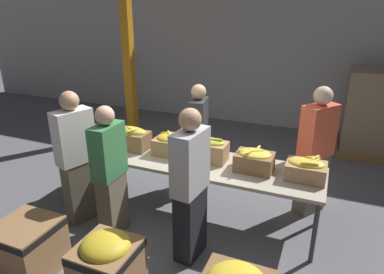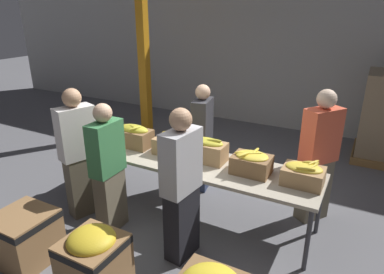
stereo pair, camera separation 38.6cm
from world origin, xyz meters
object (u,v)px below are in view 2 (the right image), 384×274
banana_box_0 (94,131)px  volunteer_3 (181,187)px  volunteer_2 (318,158)px  banana_box_2 (171,143)px  support_pillar (143,36)px  banana_box_5 (303,174)px  banana_box_4 (251,162)px  volunteer_1 (108,170)px  donation_bin_0 (25,235)px  volunteer_0 (79,155)px  volunteer_4 (202,139)px  banana_box_3 (206,149)px  banana_box_1 (134,136)px  sorting_table (185,162)px  donation_bin_1 (94,261)px

banana_box_0 → volunteer_3: bearing=-20.1°
banana_box_0 → volunteer_2: volunteer_2 is taller
banana_box_2 → support_pillar: size_ratio=0.10×
banana_box_0 → volunteer_2: size_ratio=0.25×
banana_box_0 → banana_box_5: banana_box_0 is taller
banana_box_4 → volunteer_1: (-1.48, -0.73, -0.12)m
volunteer_1 → donation_bin_0: bearing=153.7°
volunteer_0 → volunteer_4: 1.70m
banana_box_2 → banana_box_4: banana_box_2 is taller
support_pillar → banana_box_5: bearing=-32.0°
banana_box_2 → banana_box_0: bearing=-172.0°
banana_box_3 → volunteer_0: (-1.42, -0.70, -0.09)m
donation_bin_0 → banana_box_1: bearing=81.5°
volunteer_0 → banana_box_2: bearing=-33.5°
volunteer_2 → volunteer_3: size_ratio=1.01×
banana_box_5 → volunteer_4: bearing=156.2°
banana_box_3 → support_pillar: bearing=138.1°
sorting_table → volunteer_0: size_ratio=2.00×
volunteer_3 → donation_bin_0: 1.74m
banana_box_0 → volunteer_2: bearing=14.5°
banana_box_2 → banana_box_3: size_ratio=0.82×
banana_box_0 → support_pillar: 2.77m
banana_box_1 → volunteer_3: 1.41m
banana_box_1 → volunteer_4: 0.98m
banana_box_1 → volunteer_4: size_ratio=0.31×
banana_box_2 → support_pillar: support_pillar is taller
banana_box_4 → volunteer_1: volunteer_1 is taller
volunteer_1 → volunteer_3: volunteer_3 is taller
sorting_table → volunteer_2: volunteer_2 is taller
donation_bin_1 → support_pillar: support_pillar is taller
banana_box_3 → donation_bin_1: banana_box_3 is taller
sorting_table → banana_box_4: (0.85, 0.02, 0.17)m
banana_box_2 → volunteer_2: bearing=18.6°
volunteer_4 → donation_bin_1: bearing=-9.2°
sorting_table → donation_bin_1: size_ratio=4.84×
support_pillar → donation_bin_0: bearing=-72.9°
sorting_table → banana_box_2: banana_box_2 is taller
banana_box_3 → volunteer_1: 1.19m
banana_box_1 → volunteer_3: bearing=-33.1°
volunteer_2 → donation_bin_1: volunteer_2 is taller
banana_box_4 → donation_bin_1: bearing=-120.1°
sorting_table → banana_box_5: (1.42, 0.03, 0.16)m
banana_box_0 → banana_box_3: bearing=5.5°
banana_box_5 → sorting_table: bearing=-178.7°
volunteer_0 → volunteer_3: bearing=-75.4°
banana_box_4 → volunteer_3: size_ratio=0.26×
banana_box_5 → support_pillar: support_pillar is taller
banana_box_3 → volunteer_0: volunteer_0 is taller
volunteer_4 → volunteer_1: bearing=-30.0°
donation_bin_0 → donation_bin_1: 0.97m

